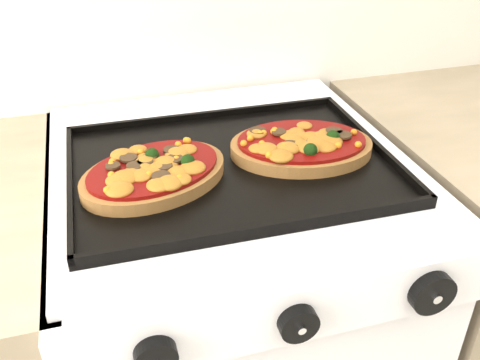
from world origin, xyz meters
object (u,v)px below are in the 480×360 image
object	(u,v)px
pizza_left	(154,172)
pizza_right	(301,144)
baking_tray	(231,163)
stove	(231,343)

from	to	relation	value
pizza_left	pizza_right	distance (m)	0.25
baking_tray	pizza_right	size ratio (longest dim) A/B	2.16
stove	pizza_right	distance (m)	0.50
pizza_left	pizza_right	world-z (taller)	same
stove	pizza_right	bearing A→B (deg)	-16.99
stove	pizza_left	world-z (taller)	pizza_left
stove	baking_tray	size ratio (longest dim) A/B	1.79
baking_tray	stove	bearing A→B (deg)	81.72
baking_tray	pizza_left	xyz separation A→B (m)	(-0.13, -0.02, 0.02)
stove	pizza_right	xyz separation A→B (m)	(0.12, -0.04, 0.48)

